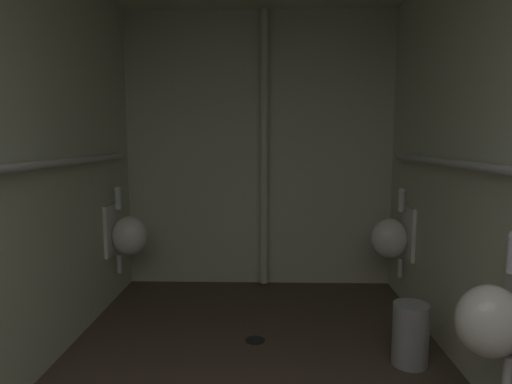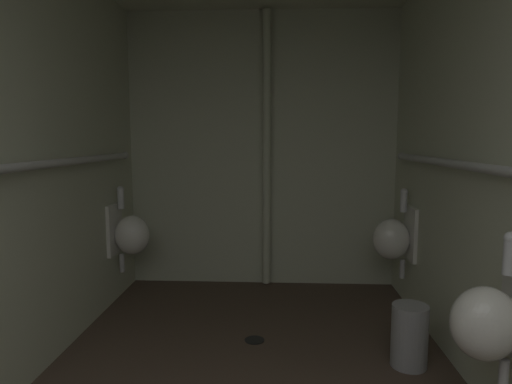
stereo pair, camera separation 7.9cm
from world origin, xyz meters
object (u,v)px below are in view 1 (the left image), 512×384
Objects in this scene: urinal_right_far at (392,237)px; floor_drain at (256,340)px; urinal_right_mid at (494,319)px; waste_bin at (410,334)px; urinal_left_mid at (127,234)px; standpipe_back_wall at (264,151)px.

urinal_right_far reaches higher than floor_drain.
urinal_right_mid is at bearing -42.27° from floor_drain.
waste_bin is (0.98, -0.30, 0.19)m from floor_drain.
urinal_left_mid reaches higher than waste_bin.
floor_drain is at bearing 137.73° from urinal_right_mid.
urinal_right_mid is 5.39× the size of floor_drain.
standpipe_back_wall reaches higher than floor_drain.
urinal_right_far is 1.92× the size of waste_bin.
urinal_right_far is at bearing 90.00° from urinal_right_mid.
standpipe_back_wall is (-1.07, 2.21, 0.70)m from urinal_right_mid.
standpipe_back_wall reaches higher than waste_bin.
urinal_right_mid is 1.92× the size of waste_bin.
urinal_right_far is (2.25, -0.05, 0.00)m from urinal_left_mid.
urinal_left_mid is 2.25m from urinal_right_far.
waste_bin is at bearing -25.98° from urinal_left_mid.
standpipe_back_wall is at bearing 154.21° from urinal_right_far.
floor_drain is at bearing 162.94° from waste_bin.
urinal_right_mid is at bearing -79.17° from waste_bin.
standpipe_back_wall is 18.23× the size of floor_drain.
urinal_right_mid is 1.00× the size of urinal_right_far.
urinal_right_mid is (2.25, -1.74, 0.00)m from urinal_left_mid.
floor_drain is at bearing -148.77° from urinal_right_far.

